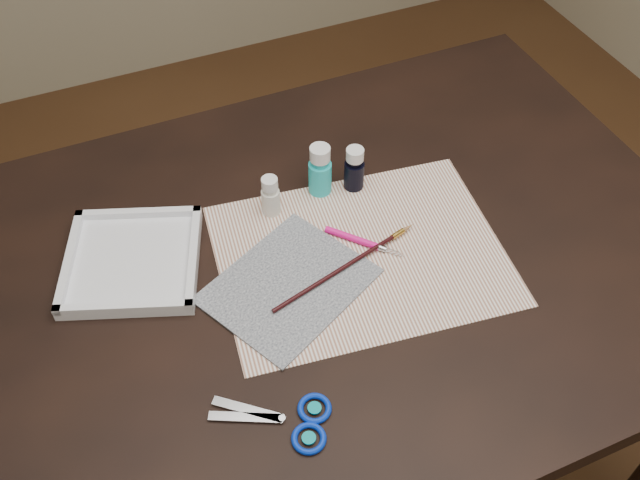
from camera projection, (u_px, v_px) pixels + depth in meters
name	position (u px, v px, depth m)	size (l,w,h in m)	color
ground	(320.00, 461.00, 1.73)	(3.50, 3.50, 0.02)	#422614
table	(320.00, 379.00, 1.44)	(1.30, 0.90, 0.75)	black
paper	(360.00, 254.00, 1.17)	(0.46, 0.35, 0.00)	white
canvas	(289.00, 285.00, 1.13)	(0.24, 0.19, 0.00)	black
paint_bottle_white	(270.00, 196.00, 1.21)	(0.03, 0.03, 0.08)	silver
paint_bottle_cyan	(320.00, 170.00, 1.24)	(0.04, 0.04, 0.10)	#20C2C7
paint_bottle_navy	(354.00, 169.00, 1.25)	(0.04, 0.04, 0.09)	black
paintbrush	(347.00, 265.00, 1.14)	(0.29, 0.01, 0.01)	black
craft_knife	(365.00, 242.00, 1.18)	(0.14, 0.01, 0.01)	#F01186
scissors	(269.00, 421.00, 0.97)	(0.19, 0.09, 0.01)	silver
palette_tray	(132.00, 260.00, 1.15)	(0.21, 0.21, 0.03)	white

